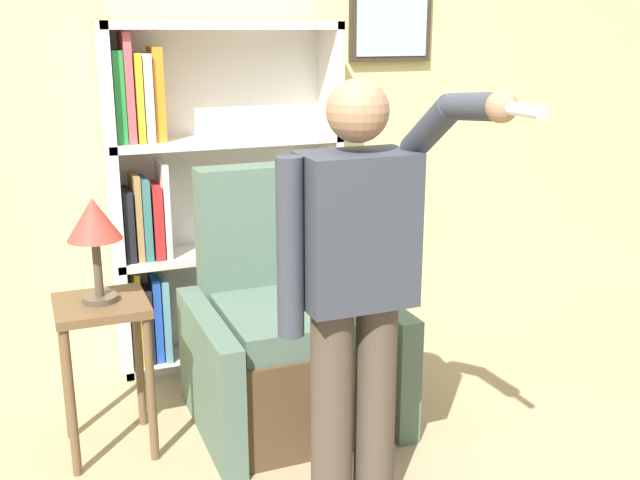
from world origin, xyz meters
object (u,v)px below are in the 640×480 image
Objects in this scene: bookcase at (203,198)px; armchair at (288,340)px; side_table at (103,336)px; table_lamp at (94,225)px; person_standing at (357,284)px.

bookcase is 0.94m from armchair.
side_table is (-0.80, -0.01, 0.15)m from armchair.
armchair is at bearing 0.71° from side_table.
table_lamp is (-0.61, -0.77, 0.10)m from bookcase.
bookcase reaches higher than armchair.
armchair is at bearing -75.67° from bookcase.
table_lamp is (-0.78, 0.78, 0.09)m from person_standing.
person_standing reaches higher than table_lamp.
person_standing reaches higher than side_table.
person_standing is at bearing -44.94° from table_lamp.
armchair reaches higher than table_lamp.
side_table is at bearing -179.29° from armchair.
armchair is 0.82m from side_table.
person_standing is at bearing -91.85° from armchair.
table_lamp is (0.00, 0.00, 0.47)m from side_table.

